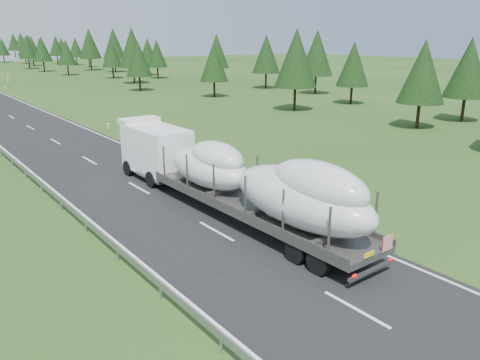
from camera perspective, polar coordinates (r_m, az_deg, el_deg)
ground at (r=24.05m, az=-2.92°, el=-6.29°), size 400.00×400.00×0.00m
highway_sign at (r=100.52m, az=-26.44°, el=10.90°), size 0.08×0.90×2.60m
tree_line_right at (r=132.57m, az=-15.09°, el=15.21°), size 27.88×284.72×12.07m
boat_truck at (r=25.55m, az=-1.15°, el=0.75°), size 3.15×21.39×4.38m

